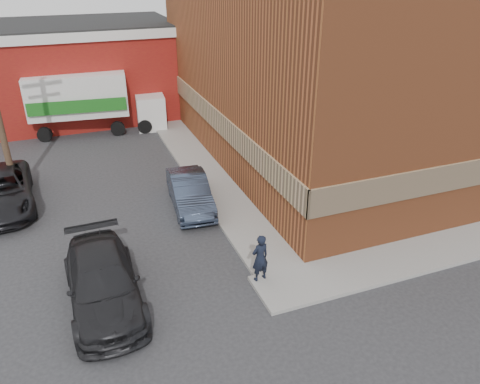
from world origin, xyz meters
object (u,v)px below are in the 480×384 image
object	(u,v)px
sedan	(190,192)
suv_a	(0,191)
brick_building	(350,56)
warehouse	(41,72)
man	(260,258)
suv_b	(103,283)
box_truck	(91,99)

from	to	relation	value
sedan	suv_a	distance (m)	7.55
brick_building	warehouse	size ratio (longest dim) A/B	1.12
man	suv_b	distance (m)	4.64
suv_a	box_truck	bearing A→B (deg)	57.52
brick_building	box_truck	world-z (taller)	brick_building
box_truck	brick_building	bearing A→B (deg)	-23.87
suv_a	box_truck	xyz separation A→B (m)	(4.35, 7.99, 1.23)
man	box_truck	xyz separation A→B (m)	(-3.38, 16.18, 1.05)
man	suv_a	distance (m)	11.26
brick_building	suv_a	world-z (taller)	brick_building
man	suv_b	world-z (taller)	man
sedan	suv_a	bearing A→B (deg)	164.43
brick_building	man	world-z (taller)	brick_building
suv_b	box_truck	distance (m)	15.53
suv_a	suv_b	world-z (taller)	suv_a
warehouse	man	distance (m)	21.15
brick_building	box_truck	xyz separation A→B (m)	(-12.07, 6.93, -2.73)
suv_a	suv_b	size ratio (longest dim) A/B	1.07
warehouse	suv_a	bearing A→B (deg)	-99.09
sedan	box_truck	world-z (taller)	box_truck
brick_building	suv_b	bearing A→B (deg)	-147.37
man	sedan	xyz separation A→B (m)	(-0.68, 5.50, -0.24)
box_truck	man	bearing A→B (deg)	-72.22
warehouse	suv_b	world-z (taller)	warehouse
suv_a	suv_b	bearing A→B (deg)	-70.89
man	suv_a	bearing A→B (deg)	-57.20
brick_building	suv_b	world-z (taller)	brick_building
sedan	suv_b	size ratio (longest dim) A/B	0.83
sedan	suv_b	world-z (taller)	suv_b
man	box_truck	size ratio (longest dim) A/B	0.22
suv_b	box_truck	world-z (taller)	box_truck
suv_a	suv_b	distance (m)	8.08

